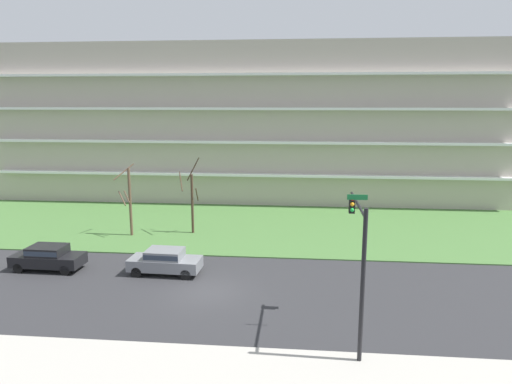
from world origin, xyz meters
The scene contains 9 objects.
ground centered at (0.00, 0.00, 0.00)m, with size 160.00×160.00×0.00m, color #2D2D30.
sidewalk_curb_near centered at (0.00, -8.00, 0.07)m, with size 80.00×4.00×0.15m, color #ADA89E.
grass_lawn_strip centered at (0.00, 14.00, 0.04)m, with size 80.00×16.00×0.08m, color #477238.
apartment_building centered at (0.00, 28.54, 8.17)m, with size 54.92×14.03×16.33m.
tree_far_left centered at (-8.26, 10.31, 2.92)m, with size 1.44×2.24×5.66m.
tree_left centered at (-3.54, 11.46, 2.80)m, with size 1.71×1.71×6.15m.
sedan_black_near_left centered at (-10.77, 2.50, 0.87)m, with size 4.44×1.90×1.57m.
sedan_gray_center_left centered at (-3.18, 2.50, 0.87)m, with size 4.47×1.98×1.57m.
traffic_signal_mast centered at (7.57, -4.90, 4.45)m, with size 0.90×5.17×6.52m.
Camera 1 is at (5.02, -24.24, 10.55)m, focal length 32.68 mm.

